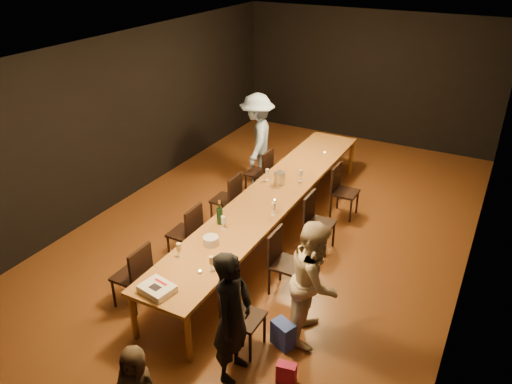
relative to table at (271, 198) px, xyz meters
The scene contains 29 objects.
ground 0.70m from the table, ahead, with size 10.00×10.00×0.00m, color #452511.
room_shell 1.38m from the table, ahead, with size 6.04×10.04×3.02m.
table is the anchor object (origin of this frame).
chair_right_0 2.56m from the table, 70.50° to the right, with size 0.42×0.42×0.93m, color black, non-canonical shape.
chair_right_1 1.49m from the table, 54.69° to the right, with size 0.42×0.42×0.93m, color black, non-canonical shape.
chair_right_2 0.88m from the table, ahead, with size 0.42×0.42×0.93m, color black, non-canonical shape.
chair_right_3 1.49m from the table, 54.69° to the left, with size 0.42×0.42×0.93m, color black, non-canonical shape.
chair_left_0 2.56m from the table, 109.50° to the right, with size 0.42×0.42×0.93m, color black, non-canonical shape.
chair_left_1 1.49m from the table, 125.31° to the right, with size 0.42×0.42×0.93m, color black, non-canonical shape.
chair_left_2 0.88m from the table, behind, with size 0.42×0.42×0.93m, color black, non-canonical shape.
chair_left_3 1.49m from the table, 125.31° to the left, with size 0.42×0.42×0.93m, color black, non-canonical shape.
woman_birthday 2.95m from the table, 71.51° to the right, with size 0.59×0.38×1.61m, color black.
woman_tan 2.31m from the table, 50.56° to the right, with size 0.77×0.60×1.59m, color beige.
man_blue 2.07m from the table, 123.99° to the left, with size 1.16×0.67×1.80m, color #819CC7.
gift_bag_red 3.11m from the table, 60.10° to the right, with size 0.22×0.12×0.26m, color #D11F56.
gift_bag_blue 2.55m from the table, 59.95° to the right, with size 0.27×0.18×0.34m, color #283FAE.
birthday_cake 2.79m from the table, 91.75° to the right, with size 0.43×0.37×0.09m.
plate_stack 1.66m from the table, 92.50° to the right, with size 0.21×0.21×0.12m, color silver.
champagne_bottle 1.18m from the table, 102.55° to the right, with size 0.09×0.09×0.38m, color black, non-canonical shape.
ice_bucket 0.47m from the table, 97.51° to the left, with size 0.18×0.18×0.20m, color silver.
wineglass_0 2.11m from the table, 97.45° to the right, with size 0.06×0.06×0.21m, color beige, non-canonical shape.
wineglass_1 2.16m from the table, 83.33° to the right, with size 0.06×0.06×0.21m, color beige, non-canonical shape.
wineglass_2 1.25m from the table, 96.00° to the right, with size 0.06×0.06×0.21m, color silver, non-canonical shape.
wineglass_3 0.65m from the table, 60.27° to the right, with size 0.06×0.06×0.21m, color beige, non-canonical shape.
wineglass_4 0.56m from the table, 122.93° to the left, with size 0.06×0.06×0.21m, color silver, non-canonical shape.
wineglass_5 0.73m from the table, 72.60° to the left, with size 0.06×0.06×0.21m, color silver, non-canonical shape.
tealight_near 2.26m from the table, 86.18° to the right, with size 0.05×0.05×0.03m, color #B2B7B2.
tealight_mid 0.24m from the table, 49.07° to the right, with size 0.05×0.05×0.03m, color #B2B7B2.
tealight_far 1.98m from the table, 85.65° to the left, with size 0.05×0.05×0.03m, color #B2B7B2.
Camera 1 is at (3.09, -6.31, 4.45)m, focal length 35.00 mm.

